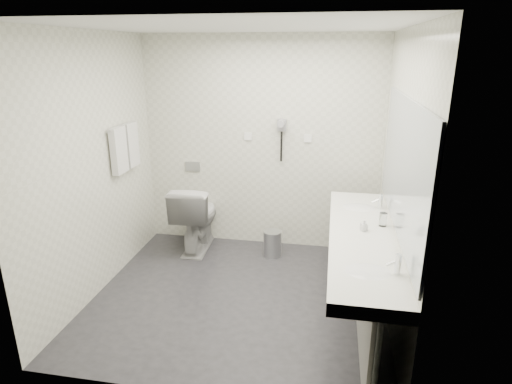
# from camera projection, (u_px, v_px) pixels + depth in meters

# --- Properties ---
(floor) EXTENTS (2.80, 2.80, 0.00)m
(floor) POSITION_uv_depth(u_px,v_px,m) (238.00, 296.00, 4.25)
(floor) COLOR #27262B
(floor) RESTS_ON ground
(ceiling) EXTENTS (2.80, 2.80, 0.00)m
(ceiling) POSITION_uv_depth(u_px,v_px,m) (234.00, 26.00, 3.46)
(ceiling) COLOR silver
(ceiling) RESTS_ON wall_back
(wall_back) EXTENTS (2.80, 0.00, 2.80)m
(wall_back) POSITION_uv_depth(u_px,v_px,m) (261.00, 145.00, 5.07)
(wall_back) COLOR beige
(wall_back) RESTS_ON floor
(wall_front) EXTENTS (2.80, 0.00, 2.80)m
(wall_front) POSITION_uv_depth(u_px,v_px,m) (190.00, 233.00, 2.64)
(wall_front) COLOR beige
(wall_front) RESTS_ON floor
(wall_left) EXTENTS (0.00, 2.60, 2.60)m
(wall_left) POSITION_uv_depth(u_px,v_px,m) (93.00, 168.00, 4.09)
(wall_left) COLOR beige
(wall_left) RESTS_ON floor
(wall_right) EXTENTS (0.00, 2.60, 2.60)m
(wall_right) POSITION_uv_depth(u_px,v_px,m) (399.00, 183.00, 3.62)
(wall_right) COLOR beige
(wall_right) RESTS_ON floor
(vanity_counter) EXTENTS (0.55, 2.20, 0.10)m
(vanity_counter) POSITION_uv_depth(u_px,v_px,m) (362.00, 239.00, 3.62)
(vanity_counter) COLOR silver
(vanity_counter) RESTS_ON floor
(vanity_panel) EXTENTS (0.03, 2.15, 0.75)m
(vanity_panel) POSITION_uv_depth(u_px,v_px,m) (361.00, 284.00, 3.75)
(vanity_panel) COLOR gray
(vanity_panel) RESTS_ON floor
(vanity_post_near) EXTENTS (0.06, 0.06, 0.75)m
(vanity_post_near) POSITION_uv_depth(u_px,v_px,m) (374.00, 367.00, 2.78)
(vanity_post_near) COLOR silver
(vanity_post_near) RESTS_ON floor
(vanity_post_far) EXTENTS (0.06, 0.06, 0.75)m
(vanity_post_far) POSITION_uv_depth(u_px,v_px,m) (359.00, 236.00, 4.72)
(vanity_post_far) COLOR silver
(vanity_post_far) RESTS_ON floor
(mirror) EXTENTS (0.02, 2.20, 1.05)m
(mirror) POSITION_uv_depth(u_px,v_px,m) (403.00, 166.00, 3.37)
(mirror) COLOR #B2BCC6
(mirror) RESTS_ON wall_right
(basin_near) EXTENTS (0.40, 0.31, 0.05)m
(basin_near) POSITION_uv_depth(u_px,v_px,m) (368.00, 273.00, 3.01)
(basin_near) COLOR white
(basin_near) RESTS_ON vanity_counter
(basin_far) EXTENTS (0.40, 0.31, 0.05)m
(basin_far) POSITION_uv_depth(u_px,v_px,m) (359.00, 209.00, 4.22)
(basin_far) COLOR white
(basin_far) RESTS_ON vanity_counter
(faucet_near) EXTENTS (0.04, 0.04, 0.15)m
(faucet_near) POSITION_uv_depth(u_px,v_px,m) (398.00, 264.00, 2.94)
(faucet_near) COLOR silver
(faucet_near) RESTS_ON vanity_counter
(faucet_far) EXTENTS (0.04, 0.04, 0.15)m
(faucet_far) POSITION_uv_depth(u_px,v_px,m) (380.00, 201.00, 4.16)
(faucet_far) COLOR silver
(faucet_far) RESTS_ON vanity_counter
(soap_bottle_a) EXTENTS (0.06, 0.06, 0.10)m
(soap_bottle_a) POSITION_uv_depth(u_px,v_px,m) (364.00, 225.00, 3.66)
(soap_bottle_a) COLOR beige
(soap_bottle_a) RESTS_ON vanity_counter
(soap_bottle_b) EXTENTS (0.08, 0.08, 0.09)m
(soap_bottle_b) POSITION_uv_depth(u_px,v_px,m) (364.00, 225.00, 3.67)
(soap_bottle_b) COLOR beige
(soap_bottle_b) RESTS_ON vanity_counter
(glass_left) EXTENTS (0.07, 0.07, 0.12)m
(glass_left) POSITION_uv_depth(u_px,v_px,m) (383.00, 219.00, 3.75)
(glass_left) COLOR silver
(glass_left) RESTS_ON vanity_counter
(toilet) EXTENTS (0.49, 0.83, 0.82)m
(toilet) POSITION_uv_depth(u_px,v_px,m) (196.00, 216.00, 5.17)
(toilet) COLOR white
(toilet) RESTS_ON floor
(flush_plate) EXTENTS (0.18, 0.02, 0.12)m
(flush_plate) POSITION_uv_depth(u_px,v_px,m) (193.00, 167.00, 5.29)
(flush_plate) COLOR #B2B5BA
(flush_plate) RESTS_ON wall_back
(pedal_bin) EXTENTS (0.22, 0.22, 0.30)m
(pedal_bin) POSITION_uv_depth(u_px,v_px,m) (272.00, 244.00, 5.05)
(pedal_bin) COLOR #B2B5BA
(pedal_bin) RESTS_ON floor
(bin_lid) EXTENTS (0.21, 0.21, 0.02)m
(bin_lid) POSITION_uv_depth(u_px,v_px,m) (273.00, 232.00, 5.00)
(bin_lid) COLOR #B2B5BA
(bin_lid) RESTS_ON pedal_bin
(towel_rail) EXTENTS (0.02, 0.62, 0.02)m
(towel_rail) POSITION_uv_depth(u_px,v_px,m) (122.00, 127.00, 4.50)
(towel_rail) COLOR silver
(towel_rail) RESTS_ON wall_left
(towel_near) EXTENTS (0.07, 0.24, 0.48)m
(towel_near) POSITION_uv_depth(u_px,v_px,m) (119.00, 150.00, 4.44)
(towel_near) COLOR silver
(towel_near) RESTS_ON towel_rail
(towel_far) EXTENTS (0.07, 0.24, 0.48)m
(towel_far) POSITION_uv_depth(u_px,v_px,m) (131.00, 145.00, 4.70)
(towel_far) COLOR silver
(towel_far) RESTS_ON towel_rail
(dryer_cradle) EXTENTS (0.10, 0.04, 0.14)m
(dryer_cradle) POSITION_uv_depth(u_px,v_px,m) (282.00, 125.00, 4.92)
(dryer_cradle) COLOR gray
(dryer_cradle) RESTS_ON wall_back
(dryer_barrel) EXTENTS (0.08, 0.14, 0.08)m
(dryer_barrel) POSITION_uv_depth(u_px,v_px,m) (281.00, 123.00, 4.85)
(dryer_barrel) COLOR gray
(dryer_barrel) RESTS_ON dryer_cradle
(dryer_cord) EXTENTS (0.02, 0.02, 0.35)m
(dryer_cord) POSITION_uv_depth(u_px,v_px,m) (281.00, 147.00, 4.99)
(dryer_cord) COLOR black
(dryer_cord) RESTS_ON dryer_cradle
(switch_plate_a) EXTENTS (0.09, 0.02, 0.09)m
(switch_plate_a) POSITION_uv_depth(u_px,v_px,m) (248.00, 136.00, 5.05)
(switch_plate_a) COLOR white
(switch_plate_a) RESTS_ON wall_back
(switch_plate_b) EXTENTS (0.09, 0.02, 0.09)m
(switch_plate_b) POSITION_uv_depth(u_px,v_px,m) (308.00, 138.00, 4.94)
(switch_plate_b) COLOR white
(switch_plate_b) RESTS_ON wall_back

